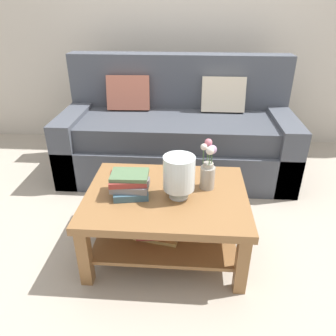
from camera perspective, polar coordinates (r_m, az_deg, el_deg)
name	(u,v)px	position (r m, az deg, el deg)	size (l,w,h in m)	color
ground_plane	(177,216)	(2.56, 1.57, -8.51)	(10.00, 10.00, 0.00)	#ADA393
back_wall	(186,16)	(3.72, 3.15, 25.20)	(6.40, 0.12, 2.70)	beige
couch	(177,134)	(3.10, 1.59, 5.98)	(2.11, 0.90, 1.06)	#474C56
coffee_table	(166,210)	(2.09, -0.37, -7.38)	(1.01, 0.77, 0.44)	olive
book_stack_main	(130,184)	(1.99, -6.77, -2.81)	(0.26, 0.23, 0.14)	#3D6075
glass_hurricane_vase	(179,174)	(1.91, 1.95, -1.03)	(0.19, 0.19, 0.27)	silver
flower_pitcher	(208,169)	(2.03, 7.07, -0.23)	(0.10, 0.11, 0.32)	#9E998E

